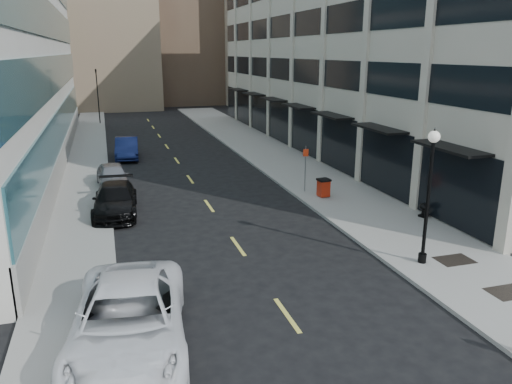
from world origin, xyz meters
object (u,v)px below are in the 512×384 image
car_white_van (129,320)px  trash_bin (324,187)px  car_silver_sedan (113,176)px  sign_post (305,163)px  traffic_signal (96,73)px  urn_planter (424,209)px  lamppost (429,186)px  car_black_pickup (115,200)px  car_blue_sedan (127,148)px

car_white_van → trash_bin: (11.15, 11.88, -0.22)m
car_silver_sedan → sign_post: bearing=-25.9°
traffic_signal → car_silver_sedan: bearing=-88.6°
urn_planter → car_white_van: bearing=-153.4°
trash_bin → lamppost: size_ratio=0.20×
traffic_signal → urn_planter: traffic_signal is taller
car_black_pickup → lamppost: size_ratio=1.00×
car_blue_sedan → urn_planter: size_ratio=6.99×
traffic_signal → car_blue_sedan: size_ratio=1.45×
car_white_van → car_blue_sedan: size_ratio=1.38×
urn_planter → car_silver_sedan: bearing=144.0°
car_blue_sedan → lamppost: (9.78, -24.00, 2.41)m
car_black_pickup → traffic_signal: bearing=95.1°
car_blue_sedan → sign_post: sign_post is taller
car_silver_sedan → lamppost: size_ratio=0.85×
sign_post → urn_planter: sign_post is taller
lamppost → urn_planter: (3.34, 4.70, -2.64)m
car_black_pickup → sign_post: size_ratio=1.95×
trash_bin → sign_post: 1.88m
traffic_signal → car_blue_sedan: traffic_signal is taller
car_black_pickup → lamppost: bearing=-38.1°
sign_post → urn_planter: 7.25m
traffic_signal → sign_post: (11.31, -33.25, -3.88)m
trash_bin → urn_planter: trash_bin is taller
car_silver_sedan → car_white_van: bearing=-93.4°
car_white_van → car_black_pickup: car_white_van is taller
traffic_signal → urn_planter: bearing=-69.0°
trash_bin → lamppost: bearing=-95.8°
car_silver_sedan → lamppost: lamppost is taller
sign_post → traffic_signal: bearing=113.7°
car_white_van → car_blue_sedan: car_white_van is taller
car_white_van → car_silver_sedan: bearing=97.0°
traffic_signal → sign_post: size_ratio=2.63×
traffic_signal → urn_planter: (15.10, -39.30, -5.15)m
car_black_pickup → car_blue_sedan: size_ratio=1.08×
car_white_van → trash_bin: 16.30m
car_white_van → car_silver_sedan: (0.00, 17.67, -0.17)m
car_black_pickup → sign_post: (10.61, 0.75, 1.08)m
car_black_pickup → car_blue_sedan: (1.28, 14.00, 0.04)m
car_black_pickup → urn_planter: bearing=-16.2°
trash_bin → car_black_pickup: bearing=171.4°
lamppost → car_blue_sedan: bearing=112.2°
car_blue_sedan → sign_post: 16.24m
car_blue_sedan → car_silver_sedan: bearing=-94.6°
car_silver_sedan → car_blue_sedan: (1.28, 8.85, 0.04)m
car_silver_sedan → trash_bin: car_silver_sedan is taller
traffic_signal → car_black_pickup: bearing=-88.8°
trash_bin → urn_planter: 5.68m
car_black_pickup → lamppost: lamppost is taller
car_blue_sedan → urn_planter: (13.12, -19.30, -0.23)m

